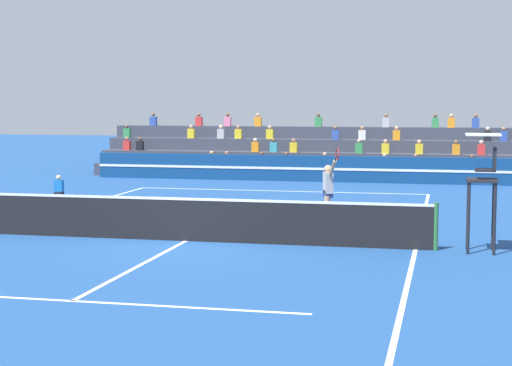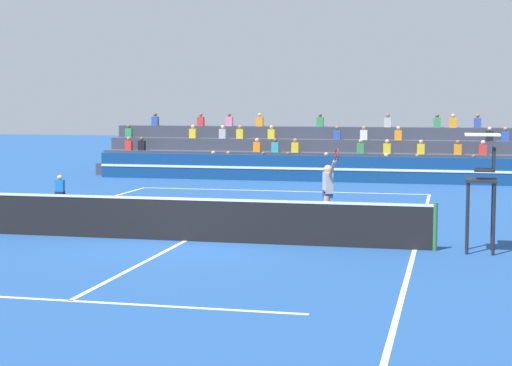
{
  "view_description": "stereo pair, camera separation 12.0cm",
  "coord_description": "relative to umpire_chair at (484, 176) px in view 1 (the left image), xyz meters",
  "views": [
    {
      "loc": [
        6.2,
        -19.66,
        3.39
      ],
      "look_at": [
        0.93,
        3.63,
        1.1
      ],
      "focal_mm": 60.0,
      "sensor_mm": 36.0,
      "label": 1
    },
    {
      "loc": [
        6.32,
        -19.63,
        3.39
      ],
      "look_at": [
        0.93,
        3.63,
        1.1
      ],
      "focal_mm": 60.0,
      "sensor_mm": 36.0,
      "label": 2
    }
  ],
  "objects": [
    {
      "name": "ground_plane",
      "position": [
        -6.97,
        0.0,
        -1.72
      ],
      "size": [
        120.0,
        120.0,
        0.0
      ],
      "primitive_type": "plane",
      "color": "navy"
    },
    {
      "name": "tennis_ball",
      "position": [
        -3.97,
        6.5,
        -1.68
      ],
      "size": [
        0.07,
        0.07,
        0.07
      ],
      "primitive_type": "sphere",
      "color": "#C6DB33",
      "rests_on": "ground"
    },
    {
      "name": "ball_kid_courtside",
      "position": [
        -13.94,
        7.55,
        -1.39
      ],
      "size": [
        0.3,
        0.36,
        0.84
      ],
      "color": "black",
      "rests_on": "ground"
    },
    {
      "name": "tennis_net",
      "position": [
        -6.97,
        0.0,
        -1.17
      ],
      "size": [
        12.0,
        0.1,
        1.1
      ],
      "color": "#2D6B38",
      "rests_on": "ground"
    },
    {
      "name": "court_lines",
      "position": [
        -6.97,
        0.0,
        -1.71
      ],
      "size": [
        11.1,
        23.9,
        0.01
      ],
      "color": "white",
      "rests_on": "ground"
    },
    {
      "name": "umpire_chair",
      "position": [
        0.0,
        0.0,
        0.0
      ],
      "size": [
        0.76,
        0.84,
        2.67
      ],
      "color": "black",
      "rests_on": "ground"
    },
    {
      "name": "bleacher_stand",
      "position": [
        -6.96,
        19.16,
        -0.88
      ],
      "size": [
        19.38,
        3.8,
        2.83
      ],
      "color": "#383D4C",
      "rests_on": "ground"
    },
    {
      "name": "sponsor_banner_wall",
      "position": [
        -6.97,
        15.99,
        -1.17
      ],
      "size": [
        18.0,
        0.26,
        1.1
      ],
      "color": "navy",
      "rests_on": "ground"
    },
    {
      "name": "tennis_player",
      "position": [
        -3.87,
        2.68,
        -0.74
      ],
      "size": [
        0.61,
        1.27,
        2.27
      ],
      "color": "tan",
      "rests_on": "ground"
    }
  ]
}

